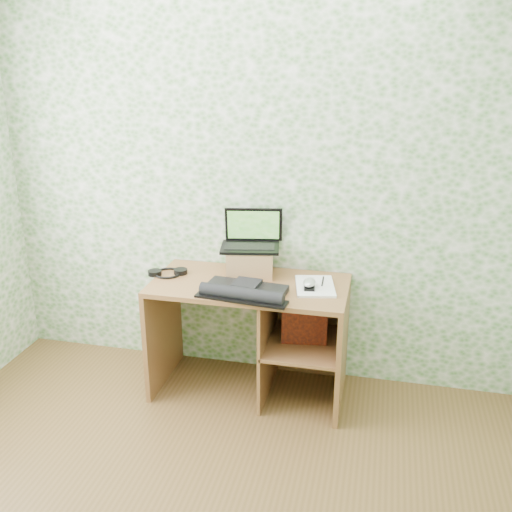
% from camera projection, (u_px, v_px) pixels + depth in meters
% --- Properties ---
extents(wall_back, '(3.50, 0.00, 3.50)m').
position_uv_depth(wall_back, '(261.00, 184.00, 3.58)').
color(wall_back, silver).
rests_on(wall_back, ground).
extents(desk, '(1.20, 0.60, 0.75)m').
position_uv_depth(desk, '(263.00, 322.00, 3.59)').
color(desk, brown).
rests_on(desk, floor).
extents(riser, '(0.32, 0.29, 0.17)m').
position_uv_depth(riser, '(250.00, 262.00, 3.60)').
color(riser, '#9F7647').
rests_on(riser, desk).
extents(laptop, '(0.40, 0.32, 0.24)m').
position_uv_depth(laptop, '(251.00, 238.00, 3.58)').
color(laptop, black).
rests_on(laptop, riser).
extents(keyboard, '(0.55, 0.32, 0.08)m').
position_uv_depth(keyboard, '(244.00, 291.00, 3.31)').
color(keyboard, black).
rests_on(keyboard, desk).
extents(headphones, '(0.24, 0.23, 0.03)m').
position_uv_depth(headphones, '(168.00, 273.00, 3.62)').
color(headphones, black).
rests_on(headphones, desk).
extents(notepad, '(0.28, 0.36, 0.01)m').
position_uv_depth(notepad, '(315.00, 286.00, 3.42)').
color(notepad, white).
rests_on(notepad, desk).
extents(mouse, '(0.09, 0.13, 0.04)m').
position_uv_depth(mouse, '(309.00, 284.00, 3.37)').
color(mouse, silver).
rests_on(mouse, notepad).
extents(pen, '(0.02, 0.14, 0.01)m').
position_uv_depth(pen, '(323.00, 281.00, 3.47)').
color(pen, black).
rests_on(pen, notepad).
extents(red_box, '(0.29, 0.13, 0.33)m').
position_uv_depth(red_box, '(305.00, 317.00, 3.48)').
color(red_box, maroon).
rests_on(red_box, desk).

